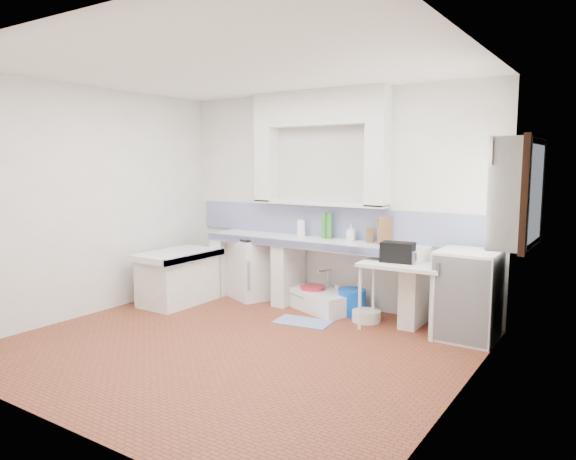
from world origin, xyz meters
The scene contains 36 objects.
floor centered at (0.00, 0.00, 0.00)m, with size 4.50×4.50×0.00m, color brown.
ceiling centered at (0.00, 0.00, 2.80)m, with size 4.50×4.50×0.00m, color white.
wall_back centered at (0.00, 2.00, 1.40)m, with size 4.50×4.50×0.00m, color white.
wall_front centered at (0.00, -2.00, 1.40)m, with size 4.50×4.50×0.00m, color white.
wall_left centered at (-2.25, 0.00, 1.40)m, with size 4.50×4.50×0.00m, color white.
wall_right centered at (2.25, 0.00, 1.40)m, with size 4.50×4.50×0.00m, color white.
alcove_mass centered at (-0.10, 1.88, 2.58)m, with size 1.90×0.25×0.45m, color white.
window_frame centered at (2.42, 1.20, 1.60)m, with size 0.35×0.86×1.06m, color #392112.
lace_valance centered at (2.28, 1.20, 1.98)m, with size 0.01×0.84×0.24m, color white.
counter_slab centered at (-0.10, 1.70, 0.86)m, with size 3.00×0.60×0.08m, color white.
counter_lip centered at (-0.10, 1.42, 0.86)m, with size 3.00×0.04×0.10m, color navy.
counter_pier_left centered at (-1.50, 1.70, 0.41)m, with size 0.20×0.55×0.82m, color white.
counter_pier_mid centered at (-0.45, 1.70, 0.41)m, with size 0.20×0.55×0.82m, color white.
counter_pier_right centered at (1.30, 1.70, 0.41)m, with size 0.20×0.55×0.82m, color white.
peninsula_top centered at (-1.70, 0.90, 0.66)m, with size 0.70×1.10×0.08m, color white.
peninsula_base centered at (-1.70, 0.90, 0.31)m, with size 0.60×1.00×0.62m, color white.
peninsula_lip centered at (-1.37, 0.90, 0.66)m, with size 0.04×1.10×0.10m, color navy.
backsplash centered at (0.00, 1.99, 1.10)m, with size 4.27×0.03×0.40m, color navy.
stove centered at (-1.03, 1.70, 0.42)m, with size 0.59×0.57×0.83m, color white.
sink centered at (0.07, 1.66, 0.11)m, with size 0.93×0.50×0.22m, color white.
side_table centered at (1.24, 1.42, 0.38)m, with size 0.92×0.51×0.04m, color white.
fridge centered at (1.93, 1.55, 0.48)m, with size 0.62×0.62×0.95m, color white.
bucket_red centered at (-0.05, 1.66, 0.15)m, with size 0.32×0.32×0.30m, color #BA2537.
bucket_orange centered at (0.05, 1.61, 0.12)m, with size 0.26×0.26×0.24m, color red.
bucket_blue centered at (0.50, 1.68, 0.16)m, with size 0.34×0.34×0.32m, color blue.
basin_white centered at (0.77, 1.52, 0.07)m, with size 0.34×0.34×0.13m, color white.
water_bottle_a centered at (0.05, 1.82, 0.15)m, with size 0.08×0.08×0.29m, color silver.
water_bottle_b centered at (0.21, 1.84, 0.16)m, with size 0.08×0.08×0.31m, color silver.
black_bag centered at (1.17, 1.47, 0.88)m, with size 0.36×0.21×0.23m, color black.
green_bottle_a centered at (0.01, 1.85, 1.07)m, with size 0.07×0.07×0.33m, color #32762C.
green_bottle_b centered at (0.08, 1.85, 1.07)m, with size 0.07×0.07×0.34m, color #32762C.
knife_block centered at (0.65, 1.85, 0.99)m, with size 0.09×0.07×0.18m, color brown.
cutting_board centered at (0.85, 1.85, 1.07)m, with size 0.02×0.24×0.33m, color brown.
paper_towel centered at (-0.35, 1.85, 1.01)m, with size 0.11×0.11×0.22m, color white.
soap_bottle centered at (0.40, 1.85, 1.01)m, with size 0.10×0.10×0.22m, color white.
rug centered at (0.17, 1.07, 0.01)m, with size 0.66×0.38×0.01m, color #2C489C.
Camera 1 is at (3.34, -4.09, 1.87)m, focal length 32.90 mm.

